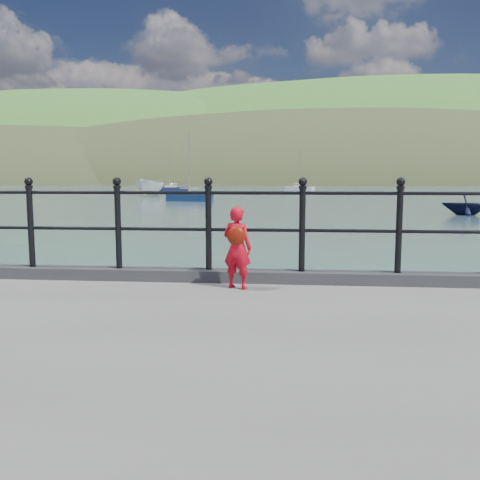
# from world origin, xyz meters

# --- Properties ---
(ground) EXTENTS (600.00, 600.00, 0.00)m
(ground) POSITION_xyz_m (0.00, 0.00, 0.00)
(ground) COLOR #2D4251
(ground) RESTS_ON ground
(kerb) EXTENTS (60.00, 0.30, 0.15)m
(kerb) POSITION_xyz_m (0.00, -0.15, 1.07)
(kerb) COLOR #28282B
(kerb) RESTS_ON quay
(railing) EXTENTS (18.11, 0.11, 1.20)m
(railing) POSITION_xyz_m (0.00, -0.15, 1.82)
(railing) COLOR black
(railing) RESTS_ON kerb
(far_shore) EXTENTS (830.00, 200.00, 156.00)m
(far_shore) POSITION_xyz_m (38.34, 239.41, -22.57)
(far_shore) COLOR #333A21
(far_shore) RESTS_ON ground
(child) EXTENTS (0.43, 0.36, 1.00)m
(child) POSITION_xyz_m (-0.19, -0.56, 1.51)
(child) COLOR red
(child) RESTS_ON quay
(launch_white) EXTENTS (3.20, 6.10, 2.24)m
(launch_white) POSITION_xyz_m (-16.79, 55.85, 1.12)
(launch_white) COLOR silver
(launch_white) RESTS_ON ground
(launch_navy) EXTENTS (3.44, 3.19, 1.48)m
(launch_navy) POSITION_xyz_m (11.63, 26.71, 0.74)
(launch_navy) COLOR black
(launch_navy) RESTS_ON ground
(sailboat_deep) EXTENTS (5.74, 3.75, 8.28)m
(sailboat_deep) POSITION_xyz_m (2.56, 91.17, 0.34)
(sailboat_deep) COLOR silver
(sailboat_deep) RESTS_ON ground
(sailboat_port) EXTENTS (4.88, 2.72, 6.95)m
(sailboat_port) POSITION_xyz_m (-9.50, 43.98, 0.34)
(sailboat_port) COLOR #11284E
(sailboat_port) RESTS_ON ground
(sailboat_left) EXTENTS (6.33, 4.73, 8.78)m
(sailboat_left) POSITION_xyz_m (-20.68, 82.94, 0.34)
(sailboat_left) COLOR #0E1533
(sailboat_left) RESTS_ON ground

